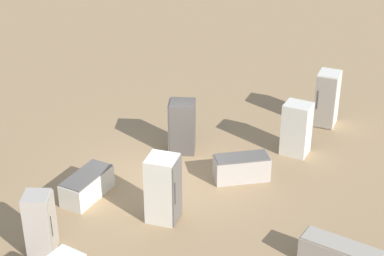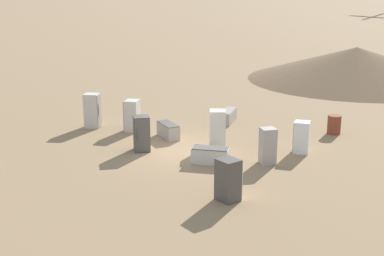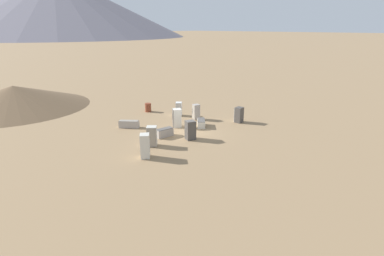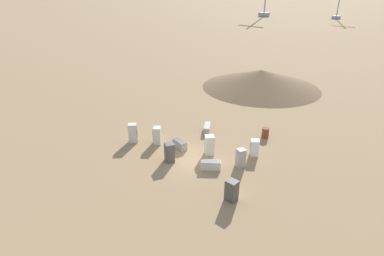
{
  "view_description": "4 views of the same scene",
  "coord_description": "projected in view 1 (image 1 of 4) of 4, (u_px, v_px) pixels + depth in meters",
  "views": [
    {
      "loc": [
        3.26,
        14.49,
        9.33
      ],
      "look_at": [
        -0.55,
        0.72,
        1.88
      ],
      "focal_mm": 60.0,
      "sensor_mm": 36.0,
      "label": 1
    },
    {
      "loc": [
        19.75,
        -11.27,
        7.37
      ],
      "look_at": [
        -0.0,
        0.63,
        0.94
      ],
      "focal_mm": 50.0,
      "sensor_mm": 36.0,
      "label": 2
    },
    {
      "loc": [
        -16.76,
        -18.23,
        8.8
      ],
      "look_at": [
        -0.24,
        -1.01,
        0.71
      ],
      "focal_mm": 28.0,
      "sensor_mm": 36.0,
      "label": 3
    },
    {
      "loc": [
        16.0,
        -13.76,
        12.74
      ],
      "look_at": [
        -1.3,
        1.3,
        1.94
      ],
      "focal_mm": 28.0,
      "sensor_mm": 36.0,
      "label": 4
    }
  ],
  "objects": [
    {
      "name": "ground_plane",
      "position": [
        165.0,
        180.0,
        17.46
      ],
      "size": [
        1000.0,
        1000.0,
        0.0
      ],
      "primitive_type": "plane",
      "color": "#937551"
    },
    {
      "name": "discarded_fridge_3",
      "position": [
        40.0,
        223.0,
        14.42
      ],
      "size": [
        0.76,
        0.74,
        1.52
      ],
      "rotation": [
        0.0,
        0.0,
        1.27
      ],
      "color": "#A89E93",
      "rests_on": "ground_plane"
    },
    {
      "name": "discarded_fridge_5",
      "position": [
        87.0,
        185.0,
        16.61
      ],
      "size": [
        1.54,
        1.57,
        0.67
      ],
      "rotation": [
        0.0,
        0.0,
        5.53
      ],
      "color": "beige",
      "rests_on": "ground_plane"
    },
    {
      "name": "discarded_fridge_6",
      "position": [
        327.0,
        99.0,
        20.05
      ],
      "size": [
        0.97,
        0.99,
        1.76
      ],
      "rotation": [
        0.0,
        0.0,
        5.62
      ],
      "color": "beige",
      "rests_on": "ground_plane"
    },
    {
      "name": "discarded_fridge_2",
      "position": [
        242.0,
        168.0,
        17.35
      ],
      "size": [
        1.53,
        0.73,
        0.71
      ],
      "rotation": [
        0.0,
        0.0,
        4.62
      ],
      "color": "#A89E93",
      "rests_on": "ground_plane"
    },
    {
      "name": "discarded_fridge_0",
      "position": [
        182.0,
        127.0,
        18.56
      ],
      "size": [
        0.94,
        0.89,
        1.57
      ],
      "rotation": [
        0.0,
        0.0,
        4.37
      ],
      "color": "#4C4742",
      "rests_on": "ground_plane"
    },
    {
      "name": "discarded_fridge_7",
      "position": [
        341.0,
        256.0,
        14.05
      ],
      "size": [
        1.62,
        1.72,
        0.67
      ],
      "rotation": [
        0.0,
        0.0,
        0.73
      ],
      "color": "#A89E93",
      "rests_on": "ground_plane"
    },
    {
      "name": "discarded_fridge_1",
      "position": [
        297.0,
        129.0,
        18.45
      ],
      "size": [
        1.0,
        1.0,
        1.58
      ],
      "rotation": [
        0.0,
        0.0,
        2.4
      ],
      "color": "beige",
      "rests_on": "ground_plane"
    },
    {
      "name": "discarded_fridge_4",
      "position": [
        163.0,
        189.0,
        15.5
      ],
      "size": [
        1.0,
        0.98,
        1.72
      ],
      "rotation": [
        0.0,
        0.0,
        1.01
      ],
      "color": "beige",
      "rests_on": "ground_plane"
    }
  ]
}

